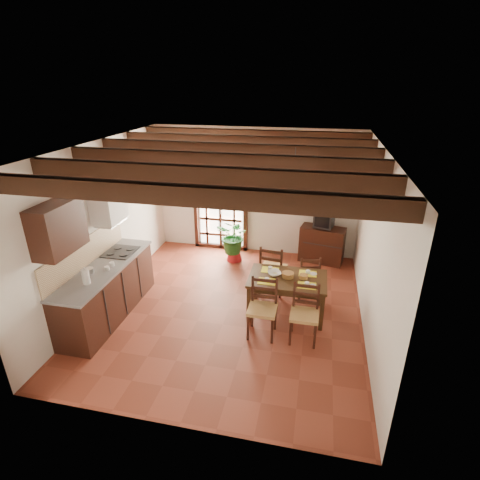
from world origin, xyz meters
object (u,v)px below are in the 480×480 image
(chair_far_right, at_px, (307,283))
(chair_near_left, at_px, (262,318))
(chair_far_left, at_px, (272,277))
(pendant_lamp, at_px, (293,195))
(dining_table, at_px, (287,282))
(kitchen_counter, at_px, (107,290))
(crt_tv, at_px, (324,219))
(sideboard, at_px, (322,245))
(chair_near_right, at_px, (304,324))
(potted_plant, at_px, (234,237))

(chair_far_right, bearing_deg, chair_near_left, 49.87)
(chair_far_left, relative_size, pendant_lamp, 1.15)
(dining_table, bearing_deg, kitchen_counter, -167.78)
(crt_tv, height_order, pendant_lamp, pendant_lamp)
(crt_tv, bearing_deg, dining_table, -88.79)
(dining_table, distance_m, sideboard, 2.24)
(chair_near_right, bearing_deg, sideboard, 85.91)
(chair_far_right, distance_m, potted_plant, 2.02)
(potted_plant, bearing_deg, sideboard, 11.22)
(chair_near_left, xyz_separation_m, crt_tv, (0.86, 2.81, 0.69))
(dining_table, height_order, pendant_lamp, pendant_lamp)
(chair_far_right, relative_size, potted_plant, 0.41)
(dining_table, distance_m, chair_far_right, 0.81)
(crt_tv, relative_size, pendant_lamp, 0.55)
(dining_table, distance_m, chair_near_right, 0.80)
(chair_near_left, distance_m, crt_tv, 3.02)
(chair_far_left, height_order, chair_far_right, chair_far_left)
(chair_near_left, relative_size, pendant_lamp, 1.11)
(dining_table, bearing_deg, chair_far_right, 63.73)
(potted_plant, bearing_deg, kitchen_counter, -123.29)
(sideboard, distance_m, crt_tv, 0.59)
(chair_far_right, bearing_deg, pendant_lamp, 45.91)
(kitchen_counter, relative_size, chair_far_right, 2.68)
(kitchen_counter, relative_size, chair_near_right, 2.46)
(kitchen_counter, relative_size, sideboard, 2.42)
(dining_table, xyz_separation_m, chair_near_left, (-0.31, -0.66, -0.31))
(sideboard, distance_m, pendant_lamp, 2.72)
(chair_far_right, height_order, crt_tv, crt_tv)
(sideboard, bearing_deg, crt_tv, -78.87)
(chair_far_right, xyz_separation_m, potted_plant, (-1.64, 1.13, 0.31))
(chair_near_left, bearing_deg, pendant_lamp, 67.74)
(chair_near_right, distance_m, potted_plant, 2.96)
(kitchen_counter, relative_size, pendant_lamp, 2.66)
(dining_table, xyz_separation_m, potted_plant, (-1.33, 1.79, -0.04))
(chair_near_right, height_order, sideboard, chair_near_right)
(chair_near_right, distance_m, crt_tv, 2.90)
(kitchen_counter, relative_size, potted_plant, 1.10)
(dining_table, relative_size, crt_tv, 2.79)
(chair_near_left, height_order, sideboard, chair_near_left)
(chair_far_right, bearing_deg, sideboard, -113.23)
(chair_near_left, distance_m, pendant_lamp, 1.96)
(kitchen_counter, height_order, sideboard, kitchen_counter)
(chair_near_left, xyz_separation_m, sideboard, (0.86, 2.82, 0.10))
(chair_far_left, distance_m, pendant_lamp, 1.89)
(kitchen_counter, relative_size, dining_table, 1.75)
(chair_far_right, bearing_deg, chair_near_right, 75.93)
(chair_near_right, xyz_separation_m, chair_far_left, (-0.66, 1.30, 0.02))
(chair_far_right, distance_m, pendant_lamp, 1.93)
(crt_tv, bearing_deg, kitchen_counter, -125.55)
(chair_far_left, height_order, pendant_lamp, pendant_lamp)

